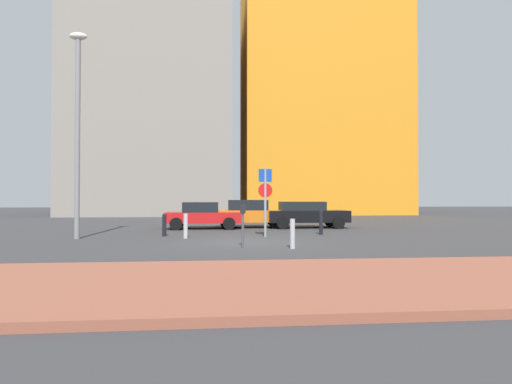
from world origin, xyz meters
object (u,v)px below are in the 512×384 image
(parking_meter, at_px, (243,220))
(traffic_bollard_far, at_px, (186,226))
(parked_car_black, at_px, (306,214))
(parked_car_orange, at_px, (250,213))
(traffic_bollard_near, at_px, (164,225))
(parked_car_red, at_px, (203,215))
(traffic_bollard_edge, at_px, (292,234))
(street_lamp, at_px, (78,119))
(traffic_bollard_mid, at_px, (321,223))
(parking_sign_post, at_px, (265,194))

(parking_meter, distance_m, traffic_bollard_far, 3.83)
(parked_car_black, bearing_deg, parking_meter, -115.30)
(parked_car_orange, height_order, traffic_bollard_near, parked_car_orange)
(parked_car_red, bearing_deg, parked_car_orange, 14.97)
(traffic_bollard_edge, bearing_deg, parked_car_red, 110.47)
(street_lamp, distance_m, traffic_bollard_mid, 11.09)
(parked_car_black, bearing_deg, parking_sign_post, -119.67)
(parking_sign_post, bearing_deg, traffic_bollard_edge, -83.72)
(street_lamp, distance_m, traffic_bollard_far, 6.09)
(street_lamp, bearing_deg, parked_car_black, 25.71)
(traffic_bollard_near, bearing_deg, street_lamp, -167.36)
(traffic_bollard_near, height_order, traffic_bollard_edge, traffic_bollard_edge)
(parked_car_black, xyz_separation_m, parking_sign_post, (-2.82, -4.95, 1.05))
(traffic_bollard_mid, xyz_separation_m, traffic_bollard_edge, (-2.17, -4.78, -0.05))
(parked_car_black, distance_m, traffic_bollard_near, 8.27)
(parked_car_red, xyz_separation_m, parked_car_orange, (2.56, 0.69, 0.07))
(traffic_bollard_near, bearing_deg, parked_car_black, 31.08)
(street_lamp, bearing_deg, traffic_bollard_far, -2.85)
(parked_car_orange, bearing_deg, traffic_bollard_mid, -58.20)
(parking_meter, distance_m, traffic_bollard_mid, 5.70)
(parked_car_orange, bearing_deg, traffic_bollard_far, -117.75)
(traffic_bollard_near, relative_size, traffic_bollard_mid, 0.88)
(parked_car_black, xyz_separation_m, traffic_bollard_edge, (-2.39, -8.86, -0.29))
(parking_sign_post, relative_size, street_lamp, 0.35)
(parked_car_black, xyz_separation_m, street_lamp, (-10.41, -5.01, 4.03))
(parking_sign_post, xyz_separation_m, street_lamp, (-7.59, -0.07, 2.98))
(traffic_bollard_near, height_order, traffic_bollard_mid, traffic_bollard_mid)
(parked_car_red, xyz_separation_m, traffic_bollard_far, (-0.46, -5.06, -0.23))
(parking_meter, height_order, traffic_bollard_mid, parking_meter)
(parking_sign_post, height_order, parking_meter, parking_sign_post)
(parked_car_red, distance_m, parked_car_black, 5.64)
(street_lamp, bearing_deg, traffic_bollard_edge, -25.63)
(parking_meter, height_order, traffic_bollard_far, parking_meter)
(parked_car_black, bearing_deg, traffic_bollard_edge, -105.08)
(street_lamp, xyz_separation_m, traffic_bollard_near, (3.34, 0.75, -4.33))
(parking_meter, xyz_separation_m, traffic_bollard_edge, (1.57, -0.49, -0.43))
(parked_car_black, height_order, traffic_bollard_edge, parked_car_black)
(traffic_bollard_mid, height_order, traffic_bollard_far, traffic_bollard_mid)
(parked_car_orange, distance_m, traffic_bollard_mid, 5.42)
(traffic_bollard_far, bearing_deg, parked_car_red, 84.80)
(street_lamp, distance_m, traffic_bollard_near, 5.52)
(traffic_bollard_far, bearing_deg, parked_car_black, 40.63)
(traffic_bollard_mid, bearing_deg, parking_meter, -131.11)
(parking_sign_post, height_order, traffic_bollard_mid, parking_sign_post)
(traffic_bollard_near, relative_size, traffic_bollard_edge, 0.98)
(parking_sign_post, bearing_deg, street_lamp, -179.50)
(parked_car_black, relative_size, parking_meter, 3.14)
(parking_meter, distance_m, traffic_bollard_near, 5.18)
(parking_sign_post, bearing_deg, traffic_bollard_far, -175.09)
(parking_sign_post, xyz_separation_m, traffic_bollard_edge, (0.43, -3.92, -1.33))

